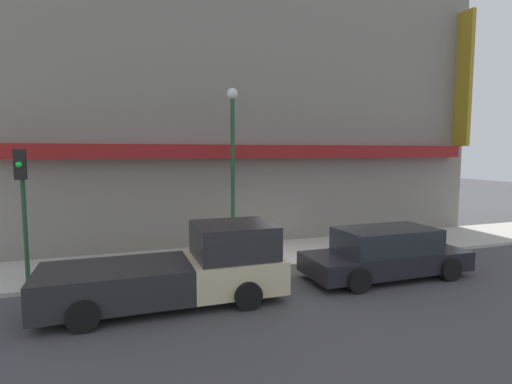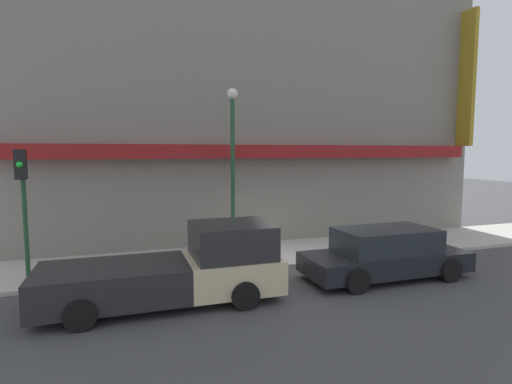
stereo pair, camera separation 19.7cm
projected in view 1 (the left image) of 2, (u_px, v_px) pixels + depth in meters
The scene contains 8 objects.
ground_plane at pixel (300, 267), 12.73m from camera, with size 80.00×80.00×0.00m, color #424244.
sidewalk at pixel (280, 253), 14.28m from camera, with size 36.00×3.31×0.12m.
building at pixel (252, 111), 16.70m from camera, with size 19.80×3.80×10.79m.
pickup_truck at pixel (182, 269), 9.72m from camera, with size 5.70×2.23×1.87m.
parked_car at pixel (386, 253), 11.68m from camera, with size 4.88×2.04×1.45m.
fire_hydrant at pixel (364, 243), 13.88m from camera, with size 0.20×0.20×0.74m.
street_lamp at pixel (233, 153), 13.25m from camera, with size 0.36×0.36×5.63m.
traffic_light at pixel (22, 192), 10.62m from camera, with size 0.28×0.42×3.61m.
Camera 1 is at (-5.42, -11.27, 3.66)m, focal length 28.00 mm.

